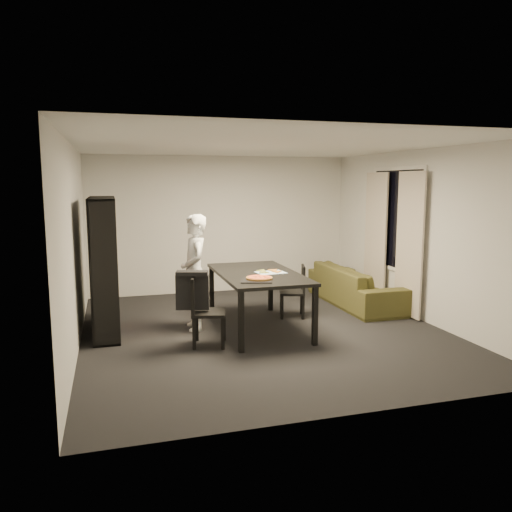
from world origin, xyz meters
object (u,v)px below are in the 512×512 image
object	(u,v)px
chair_left	(202,306)
sofa	(356,285)
dining_table	(258,278)
bookshelf	(104,265)
pepperoni_pizza	(259,278)
baking_tray	(256,281)
chair_right	(297,288)
person	(195,272)

from	to	relation	value
chair_left	sofa	distance (m)	3.31
dining_table	sofa	bearing A→B (deg)	24.26
bookshelf	chair_left	bearing A→B (deg)	-40.07
bookshelf	dining_table	size ratio (longest dim) A/B	0.96
dining_table	pepperoni_pizza	bearing A→B (deg)	-104.66
chair_left	baking_tray	size ratio (longest dim) A/B	2.28
chair_right	pepperoni_pizza	distance (m)	1.38
chair_left	sofa	bearing A→B (deg)	-48.82
dining_table	sofa	world-z (taller)	dining_table
pepperoni_pizza	chair_right	bearing A→B (deg)	46.55
chair_left	pepperoni_pizza	world-z (taller)	chair_left
dining_table	pepperoni_pizza	distance (m)	0.55
baking_tray	pepperoni_pizza	size ratio (longest dim) A/B	1.14
baking_tray	sofa	bearing A→B (deg)	33.91
dining_table	sofa	size ratio (longest dim) A/B	0.88
dining_table	chair_left	xyz separation A→B (m)	(-0.91, -0.53, -0.23)
bookshelf	chair_right	world-z (taller)	bookshelf
chair_left	dining_table	bearing A→B (deg)	-44.79
bookshelf	chair_left	distance (m)	1.63
bookshelf	pepperoni_pizza	size ratio (longest dim) A/B	5.43
bookshelf	baking_tray	distance (m)	2.20
bookshelf	sofa	xyz separation A→B (m)	(4.17, 0.44, -0.62)
person	baking_tray	size ratio (longest dim) A/B	4.15
chair_right	baking_tray	distance (m)	1.46
chair_left	chair_right	world-z (taller)	chair_left
dining_table	chair_right	bearing A→B (deg)	29.44
bookshelf	sofa	bearing A→B (deg)	6.08
person	pepperoni_pizza	bearing A→B (deg)	42.37
dining_table	chair_left	bearing A→B (deg)	-149.85
chair_right	person	bearing A→B (deg)	-66.08
person	baking_tray	xyz separation A→B (m)	(0.68, -0.83, 0.00)
dining_table	chair_left	world-z (taller)	chair_left
bookshelf	sofa	size ratio (longest dim) A/B	0.84
dining_table	pepperoni_pizza	world-z (taller)	pepperoni_pizza
chair_left	person	size ratio (longest dim) A/B	0.55
chair_right	sofa	size ratio (longest dim) A/B	0.37
chair_left	chair_right	size ratio (longest dim) A/B	1.11
chair_left	chair_right	distance (m)	1.94
chair_left	person	bearing A→B (deg)	12.44
chair_left	baking_tray	world-z (taller)	chair_left
bookshelf	person	world-z (taller)	bookshelf
person	sofa	world-z (taller)	person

